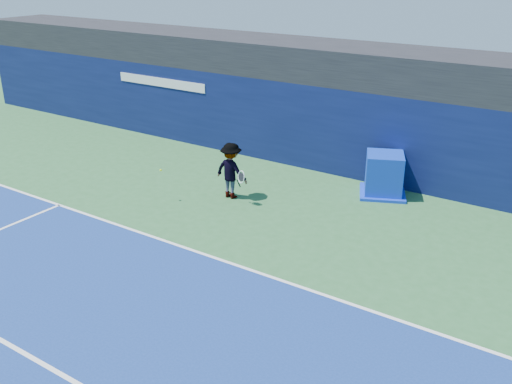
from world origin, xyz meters
TOP-DOWN VIEW (x-y plane):
  - ground at (0.00, 0.00)m, footprint 80.00×80.00m
  - baseline at (0.00, 3.00)m, footprint 24.00×0.10m
  - service_line at (0.00, -2.00)m, footprint 24.00×0.10m
  - stadium_band at (0.00, 11.50)m, footprint 36.00×3.00m
  - back_wall_assembly at (-0.00, 10.50)m, footprint 36.00×1.03m
  - equipment_cart at (2.90, 9.29)m, footprint 1.86×1.86m
  - tennis_player at (-0.98, 6.45)m, footprint 1.35×0.75m
  - tennis_ball at (-2.60, 5.02)m, footprint 0.07×0.07m

SIDE VIEW (x-z plane):
  - ground at x=0.00m, z-range 0.00..0.00m
  - baseline at x=0.00m, z-range 0.01..0.01m
  - service_line at x=0.00m, z-range 0.01..0.01m
  - equipment_cart at x=2.90m, z-range -0.06..1.29m
  - tennis_player at x=-0.98m, z-range 0.00..1.78m
  - tennis_ball at x=-2.60m, z-range 0.98..1.05m
  - back_wall_assembly at x=0.00m, z-range 0.00..3.00m
  - stadium_band at x=0.00m, z-range 3.00..4.20m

